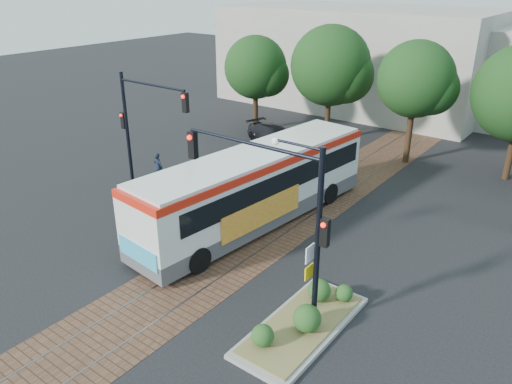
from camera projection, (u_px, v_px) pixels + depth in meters
ground at (212, 267)px, 19.61m from camera, size 120.00×120.00×0.00m
trackbed at (271, 229)px, 22.52m from camera, size 3.60×40.00×0.02m
tree_row at (413, 81)px, 28.95m from camera, size 26.40×5.60×7.67m
warehouses at (449, 66)px, 39.32m from camera, size 40.00×13.00×8.00m
city_bus at (257, 184)px, 22.38m from camera, size 3.99×12.98×3.42m
traffic_island at (304, 319)px, 16.16m from camera, size 2.20×5.20×1.13m
signal_pole_main at (284, 203)px, 15.21m from camera, size 5.49×0.46×6.00m
signal_pole_left at (140, 116)px, 25.59m from camera, size 4.99×0.34×6.00m
officer at (158, 167)px, 27.34m from camera, size 0.60×0.39×1.64m
parked_car at (274, 135)px, 33.42m from camera, size 4.80×3.07×1.30m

